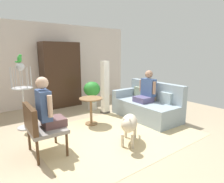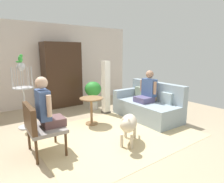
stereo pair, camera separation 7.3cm
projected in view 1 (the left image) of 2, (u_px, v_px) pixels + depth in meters
name	position (u px, v px, depth m)	size (l,w,h in m)	color
ground_plane	(114.00, 137.00, 4.02)	(7.90, 7.90, 0.00)	tan
back_wall	(52.00, 65.00, 6.38)	(5.82, 0.12, 2.63)	silver
area_rug	(116.00, 134.00, 4.17)	(3.18, 2.50, 0.01)	#C6B284
couch	(147.00, 105.00, 5.20)	(0.96, 1.83, 0.94)	#8EA0AD
armchair	(39.00, 125.00, 3.22)	(0.60, 0.72, 0.89)	#4C331E
person_on_couch	(147.00, 90.00, 5.05)	(0.48, 0.56, 0.81)	#585079
person_on_armchair	(47.00, 107.00, 3.24)	(0.44, 0.52, 0.86)	brown
round_end_table	(91.00, 106.00, 4.65)	(0.55, 0.55, 0.66)	olive
dog	(129.00, 124.00, 3.65)	(0.74, 0.65, 0.63)	beige
bird_cage_stand	(23.00, 92.00, 4.32)	(0.44, 0.44, 1.50)	silver
parrot	(19.00, 59.00, 4.18)	(0.17, 0.10, 0.18)	green
potted_plant	(92.00, 91.00, 5.86)	(0.50, 0.50, 0.86)	beige
column_lamp	(105.00, 88.00, 5.45)	(0.20, 0.20, 1.49)	#4C4742
armoire_cabinet	(60.00, 75.00, 6.18)	(1.17, 0.56, 2.04)	#382316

